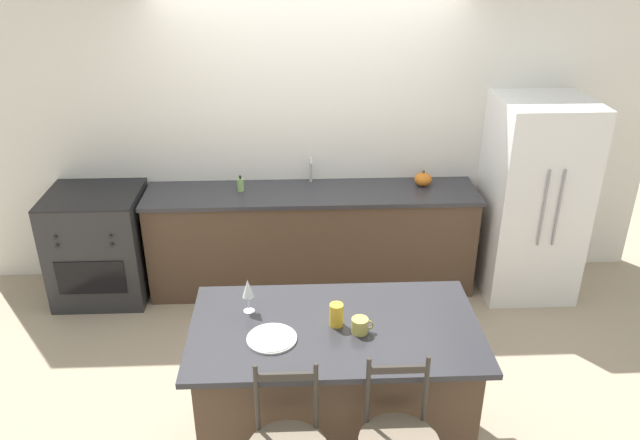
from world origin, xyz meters
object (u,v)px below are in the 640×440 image
Objects in this scene: pumpkin_decoration at (423,179)px; soap_bottle at (241,185)px; refrigerator at (532,198)px; dinner_plate at (272,338)px; wine_glass at (248,289)px; coffee_mug at (360,326)px; tumbler_cup at (336,315)px; oven_range at (100,245)px.

pumpkin_decoration is 1.56m from soap_bottle.
refrigerator is 2.91m from dinner_plate.
soap_bottle is at bearing 95.56° from wine_glass.
pumpkin_decoration reaches higher than soap_bottle.
tumbler_cup is at bearing 149.47° from coffee_mug.
oven_range is 2.28m from wine_glass.
pumpkin_decoration is (0.75, 2.08, 0.02)m from coffee_mug.
dinner_plate is 0.39m from tumbler_cup.
soap_bottle reaches higher than coffee_mug.
soap_bottle is (1.22, 0.09, 0.50)m from oven_range.
tumbler_cup reaches higher than oven_range.
oven_range is 7.01× the size of soap_bottle.
tumbler_cup is (-1.79, -1.83, 0.12)m from refrigerator.
coffee_mug is 2.21m from pumpkin_decoration.
soap_bottle is at bearing 4.42° from oven_range.
pumpkin_decoration is at bearing 53.11° from wine_glass.
wine_glass is (-2.30, -1.67, 0.21)m from refrigerator.
pumpkin_decoration reaches higher than tumbler_cup.
wine_glass is 1.81m from soap_bottle.
pumpkin_decoration reaches higher than oven_range.
dinner_plate is (-2.15, -1.95, 0.06)m from refrigerator.
oven_range is 2.84m from coffee_mug.
refrigerator reaches higher than wine_glass.
tumbler_cup is 0.93× the size of pumpkin_decoration.
refrigerator reaches higher than dinner_plate.
oven_range is 2.55m from dinner_plate.
wine_glass is at bearing -50.72° from oven_range.
oven_range is at bearing 135.54° from tumbler_cup.
refrigerator reaches higher than oven_range.
oven_range is at bearing 136.28° from coffee_mug.
oven_range is 7.63× the size of coffee_mug.
coffee_mug is (0.49, 0.05, 0.04)m from dinner_plate.
soap_bottle reaches higher than oven_range.
dinner_plate is at bearing -137.80° from refrigerator.
dinner_plate is (1.54, -1.98, 0.44)m from oven_range.
pumpkin_decoration is (1.39, 1.85, -0.09)m from wine_glass.
pumpkin_decoration is (2.78, 0.14, 0.50)m from oven_range.
coffee_mug reaches higher than oven_range.
oven_range is at bearing 179.52° from refrigerator.
tumbler_cup is at bearing -17.42° from wine_glass.
refrigerator is 13.64× the size of coffee_mug.
tumbler_cup is 1.00× the size of soap_bottle.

